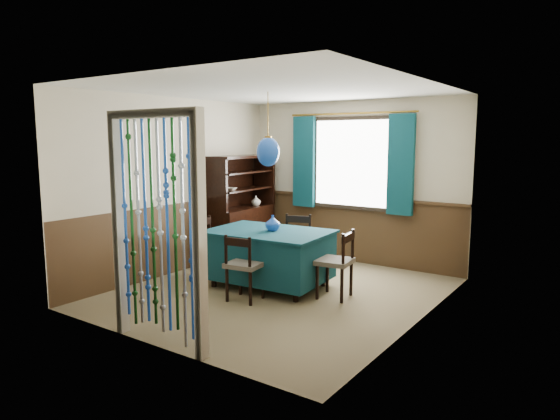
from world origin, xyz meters
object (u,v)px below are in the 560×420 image
Objects in this scene: chair_near at (244,265)px; vase_sideboard at (256,200)px; chair_far at (296,243)px; bowl_shelf at (231,189)px; chair_left at (210,245)px; chair_right at (337,262)px; dining_table at (268,254)px; pendant_lamp at (268,152)px; vase_table at (273,224)px; sideboard at (242,222)px.

vase_sideboard is at bearing 115.95° from chair_near.
bowl_shelf is (-1.21, 0.03, 0.70)m from chair_far.
chair_left reaches higher than chair_near.
chair_right is 2.40m from bowl_shelf.
chair_far reaches higher than dining_table.
pendant_lamp is 4.88× the size of bowl_shelf.
vase_table is 1.03× the size of vase_sideboard.
dining_table is at bearing -47.35° from vase_sideboard.
chair_near is at bearing -84.71° from vase_table.
chair_left is 1.08m from vase_table.
vase_table is at bearing 77.46° from chair_far.
chair_left is 1.63m from pendant_lamp.
chair_right is (0.99, -0.61, -0.01)m from chair_far.
dining_table is 0.96m from chair_right.
sideboard is at bearing 142.88° from vase_table.
pendant_lamp reaches higher than chair_far.
vase_table reaches higher than chair_left.
bowl_shelf is (-0.28, 0.80, 0.71)m from chair_left.
pendant_lamp reaches higher than chair_near.
chair_right is 2.58m from vase_sideboard.
chair_far is 0.76m from vase_table.
vase_sideboard reaches higher than chair_left.
chair_near is at bearing 76.99° from chair_far.
chair_far is at bearing -19.58° from sideboard.
chair_far is 1.48m from pendant_lamp.
bowl_shelf is at bearing -164.49° from chair_left.
pendant_lamp is at bearing -47.35° from vase_sideboard.
chair_far is at bearing 88.03° from dining_table.
chair_near is 4.49× the size of vase_sideboard.
dining_table is 8.97× the size of vase_sideboard.
vase_sideboard reaches higher than dining_table.
chair_left is 4.64× the size of vase_sideboard.
chair_far is at bearing 92.44° from pendant_lamp.
vase_table is at bearing 41.09° from pendant_lamp.
chair_near is at bearing -45.39° from bowl_shelf.
chair_far is 1.33m from sideboard.
chair_right reaches higher than chair_near.
sideboard is at bearing -167.13° from chair_left.
vase_table is (0.04, 0.04, 0.40)m from dining_table.
pendant_lamp is 0.93m from vase_table.
dining_table is at bearing -138.91° from vase_table.
dining_table is 1.33m from pendant_lamp.
sideboard is at bearing 100.29° from bowl_shelf.
pendant_lamp is at bearing 73.69° from chair_far.
sideboard reaches higher than chair_left.
dining_table is 8.53× the size of bowl_shelf.
chair_right is at bearing 90.75° from chair_left.
bowl_shelf is 0.67m from vase_sideboard.
chair_far is (-0.03, 0.70, 0.02)m from dining_table.
chair_left is at bearing 143.74° from chair_near.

